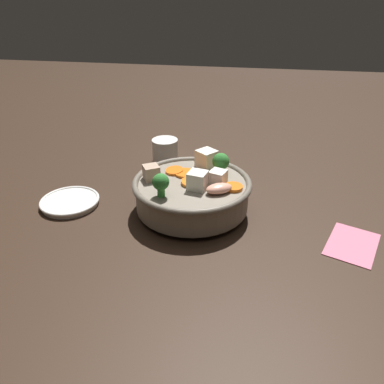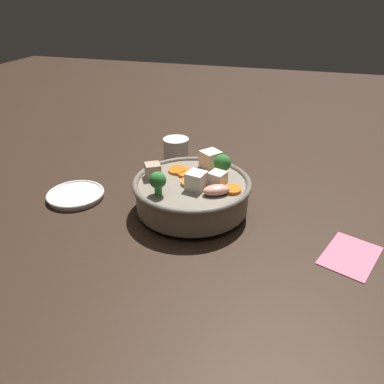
{
  "view_description": "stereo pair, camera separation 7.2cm",
  "coord_description": "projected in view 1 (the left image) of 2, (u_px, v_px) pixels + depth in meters",
  "views": [
    {
      "loc": [
        -0.62,
        -0.11,
        0.39
      ],
      "look_at": [
        0.0,
        0.0,
        0.04
      ],
      "focal_mm": 35.0,
      "sensor_mm": 36.0,
      "label": 1
    },
    {
      "loc": [
        -0.61,
        -0.18,
        0.39
      ],
      "look_at": [
        0.0,
        0.0,
        0.04
      ],
      "focal_mm": 35.0,
      "sensor_mm": 36.0,
      "label": 2
    }
  ],
  "objects": [
    {
      "name": "ground_plane",
      "position": [
        192.0,
        210.0,
        0.74
      ],
      "size": [
        3.0,
        3.0,
        0.0
      ],
      "primitive_type": "plane",
      "color": "black"
    },
    {
      "name": "stirfry_bowl",
      "position": [
        192.0,
        191.0,
        0.72
      ],
      "size": [
        0.23,
        0.23,
        0.11
      ],
      "color": "slate",
      "rests_on": "ground_plane"
    },
    {
      "name": "tea_cup",
      "position": [
        165.0,
        150.0,
        0.94
      ],
      "size": [
        0.06,
        0.06,
        0.06
      ],
      "color": "white",
      "rests_on": "ground_plane"
    },
    {
      "name": "side_saucer",
      "position": [
        70.0,
        202.0,
        0.76
      ],
      "size": [
        0.12,
        0.12,
        0.01
      ],
      "color": "white",
      "rests_on": "ground_plane"
    },
    {
      "name": "napkin",
      "position": [
        352.0,
        244.0,
        0.64
      ],
      "size": [
        0.13,
        0.11,
        0.0
      ],
      "color": "#D16B84",
      "rests_on": "ground_plane"
    }
  ]
}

